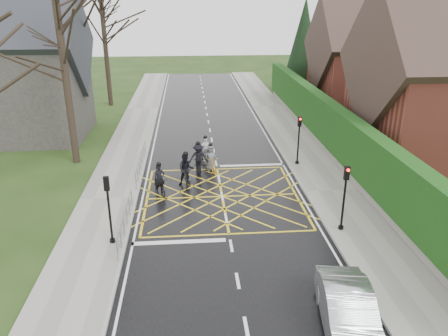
{
  "coord_description": "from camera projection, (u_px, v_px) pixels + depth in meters",
  "views": [
    {
      "loc": [
        -1.65,
        -21.19,
        10.03
      ],
      "look_at": [
        0.17,
        0.88,
        1.3
      ],
      "focal_mm": 35.0,
      "sensor_mm": 36.0,
      "label": 1
    }
  ],
  "objects": [
    {
      "name": "cyclist_back",
      "position": [
        186.0,
        173.0,
        24.57
      ],
      "size": [
        0.91,
        2.03,
        2.02
      ],
      "rotation": [
        0.0,
        0.0,
        0.01
      ],
      "color": "black",
      "rests_on": "ground"
    },
    {
      "name": "cyclist_mid",
      "position": [
        198.0,
        161.0,
        26.45
      ],
      "size": [
        1.18,
        2.04,
        1.97
      ],
      "rotation": [
        0.0,
        0.0,
        0.02
      ],
      "color": "black",
      "rests_on": "ground"
    },
    {
      "name": "sidewalk_right",
      "position": [
        331.0,
        191.0,
        23.88
      ],
      "size": [
        3.0,
        80.0,
        0.15
      ],
      "primitive_type": "cube",
      "color": "gray",
      "rests_on": "ground"
    },
    {
      "name": "road",
      "position": [
        222.0,
        196.0,
        23.45
      ],
      "size": [
        9.0,
        80.0,
        0.01
      ],
      "primitive_type": "cube",
      "color": "black",
      "rests_on": "ground"
    },
    {
      "name": "sidewalk_left",
      "position": [
        109.0,
        199.0,
        22.96
      ],
      "size": [
        3.0,
        80.0,
        0.15
      ],
      "primitive_type": "cube",
      "color": "gray",
      "rests_on": "ground"
    },
    {
      "name": "railing_south",
      "position": [
        125.0,
        218.0,
        19.56
      ],
      "size": [
        0.05,
        5.04,
        1.03
      ],
      "color": "slate",
      "rests_on": "ground"
    },
    {
      "name": "car",
      "position": [
        348.0,
        313.0,
        13.74
      ],
      "size": [
        2.13,
        4.58,
        1.45
      ],
      "primitive_type": "imported",
      "rotation": [
        0.0,
        0.0,
        -0.14
      ],
      "color": "#B4B7BB",
      "rests_on": "ground"
    },
    {
      "name": "hedge",
      "position": [
        332.0,
        125.0,
        28.84
      ],
      "size": [
        0.9,
        38.0,
        2.8
      ],
      "primitive_type": "cube",
      "color": "#11380F",
      "rests_on": "stone_wall"
    },
    {
      "name": "cyclist_rear",
      "position": [
        160.0,
        183.0,
        23.67
      ],
      "size": [
        1.24,
        1.94,
        1.79
      ],
      "rotation": [
        0.0,
        0.0,
        0.35
      ],
      "color": "black",
      "rests_on": "ground"
    },
    {
      "name": "cyclist_front",
      "position": [
        206.0,
        152.0,
        28.23
      ],
      "size": [
        1.07,
        1.81,
        1.75
      ],
      "rotation": [
        0.0,
        0.0,
        0.36
      ],
      "color": "black",
      "rests_on": "ground"
    },
    {
      "name": "traffic_light_se",
      "position": [
        344.0,
        199.0,
        19.33
      ],
      "size": [
        0.24,
        0.31,
        3.21
      ],
      "rotation": [
        0.0,
        0.0,
        3.14
      ],
      "color": "black",
      "rests_on": "ground"
    },
    {
      "name": "church",
      "position": [
        24.0,
        72.0,
        31.73
      ],
      "size": [
        8.8,
        7.8,
        11.0
      ],
      "color": "#2D2B28",
      "rests_on": "ground"
    },
    {
      "name": "traffic_light_ne",
      "position": [
        298.0,
        141.0,
        27.12
      ],
      "size": [
        0.24,
        0.31,
        3.21
      ],
      "rotation": [
        0.0,
        0.0,
        3.14
      ],
      "color": "black",
      "rests_on": "ground"
    },
    {
      "name": "tree_near",
      "position": [
        60.0,
        35.0,
        25.42
      ],
      "size": [
        9.24,
        9.24,
        11.44
      ],
      "color": "black",
      "rests_on": "ground"
    },
    {
      "name": "ground",
      "position": [
        222.0,
        197.0,
        23.45
      ],
      "size": [
        120.0,
        120.0,
        0.0
      ],
      "primitive_type": "plane",
      "color": "black",
      "rests_on": "ground"
    },
    {
      "name": "house_far",
      "position": [
        368.0,
        63.0,
        39.67
      ],
      "size": [
        9.8,
        8.8,
        10.3
      ],
      "color": "maroon",
      "rests_on": "ground"
    },
    {
      "name": "tree_mid",
      "position": [
        74.0,
        16.0,
        32.5
      ],
      "size": [
        10.08,
        10.08,
        12.48
      ],
      "color": "black",
      "rests_on": "ground"
    },
    {
      "name": "conifer",
      "position": [
        303.0,
        47.0,
        46.55
      ],
      "size": [
        4.6,
        4.6,
        10.0
      ],
      "color": "black",
      "rests_on": "ground"
    },
    {
      "name": "cyclist_lead",
      "position": [
        211.0,
        161.0,
        26.76
      ],
      "size": [
        1.04,
        1.9,
        1.76
      ],
      "rotation": [
        0.0,
        0.0,
        0.24
      ],
      "color": "#BC8416",
      "rests_on": "ground"
    },
    {
      "name": "railing_north",
      "position": [
        141.0,
        159.0,
        26.51
      ],
      "size": [
        0.05,
        6.04,
        1.03
      ],
      "color": "slate",
      "rests_on": "ground"
    },
    {
      "name": "stone_wall",
      "position": [
        329.0,
        150.0,
        29.48
      ],
      "size": [
        0.5,
        38.0,
        0.7
      ],
      "primitive_type": "cube",
      "color": "slate",
      "rests_on": "ground"
    },
    {
      "name": "tree_far",
      "position": [
        104.0,
        29.0,
        40.5
      ],
      "size": [
        8.4,
        8.4,
        10.4
      ],
      "color": "black",
      "rests_on": "ground"
    },
    {
      "name": "traffic_light_sw",
      "position": [
        109.0,
        211.0,
        18.28
      ],
      "size": [
        0.24,
        0.31,
        3.21
      ],
      "color": "black",
      "rests_on": "ground"
    }
  ]
}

